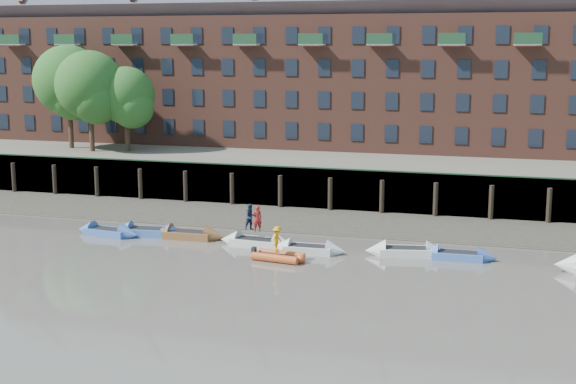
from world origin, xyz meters
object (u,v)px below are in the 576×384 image
at_px(rowboat_0, 108,232).
at_px(rowboat_6, 458,255).
at_px(rowboat_4, 308,249).
at_px(rib_tender, 280,257).
at_px(rowboat_2, 189,235).
at_px(rowboat_3, 256,242).
at_px(person_rower_b, 251,217).
at_px(person_rib_crew, 277,239).
at_px(person_rower_a, 257,219).
at_px(rowboat_1, 149,232).
at_px(rowboat_5, 406,251).

relative_size(rowboat_0, rowboat_6, 1.05).
height_order(rowboat_0, rowboat_4, rowboat_0).
relative_size(rowboat_4, rib_tender, 1.42).
height_order(rowboat_2, rowboat_3, rowboat_2).
height_order(person_rower_b, person_rib_crew, person_rower_b).
relative_size(rowboat_4, person_rib_crew, 2.97).
distance_m(rowboat_0, rib_tender, 13.26).
relative_size(rib_tender, person_rower_b, 1.91).
relative_size(person_rower_a, person_rower_b, 0.98).
height_order(rowboat_6, person_rib_crew, person_rib_crew).
relative_size(rowboat_1, rowboat_5, 1.00).
xyz_separation_m(rowboat_0, person_rib_crew, (12.79, -2.89, 1.06)).
distance_m(rib_tender, person_rower_b, 4.50).
relative_size(rowboat_0, rowboat_1, 0.95).
relative_size(rowboat_2, rowboat_3, 0.99).
bearing_deg(rowboat_5, rowboat_6, -10.69).
bearing_deg(rowboat_1, person_rib_crew, -25.80).
xyz_separation_m(rowboat_0, person_rower_b, (10.07, 0.25, 1.58)).
distance_m(rowboat_2, rowboat_4, 8.68).
bearing_deg(person_rib_crew, rowboat_2, 67.42).
xyz_separation_m(rowboat_0, rowboat_5, (19.96, 0.38, 0.01)).
distance_m(rowboat_0, rowboat_2, 5.60).
height_order(rowboat_4, rowboat_5, rowboat_5).
bearing_deg(rowboat_2, rowboat_5, -2.91).
bearing_deg(rowboat_4, rowboat_1, 171.10).
distance_m(rowboat_0, rowboat_3, 10.53).
distance_m(rowboat_0, person_rib_crew, 13.16).
bearing_deg(rowboat_6, rowboat_1, 177.93).
distance_m(rowboat_3, person_rower_a, 1.55).
relative_size(rowboat_0, rowboat_3, 0.96).
bearing_deg(rib_tender, rowboat_2, 162.55).
xyz_separation_m(rowboat_2, person_rib_crew, (7.24, -3.64, 1.05)).
xyz_separation_m(rowboat_4, rowboat_5, (5.85, 1.04, 0.02)).
bearing_deg(rowboat_0, rowboat_3, 7.37).
bearing_deg(rowboat_1, rowboat_3, -11.53).
xyz_separation_m(rowboat_1, rib_tender, (10.30, -3.58, -0.02)).
height_order(rowboat_2, rib_tender, rowboat_2).
xyz_separation_m(rowboat_2, person_rower_a, (5.05, -0.77, 1.55)).
relative_size(rowboat_1, person_rower_b, 3.00).
height_order(rowboat_6, rib_tender, rowboat_6).
distance_m(rowboat_4, rowboat_5, 5.94).
relative_size(rib_tender, person_rib_crew, 2.09).
bearing_deg(rib_tender, rowboat_0, 175.96).
distance_m(rowboat_2, rowboat_5, 14.41).
bearing_deg(rib_tender, rowboat_1, 169.06).
bearing_deg(rib_tender, person_rib_crew, -145.56).
relative_size(rowboat_0, rowboat_5, 0.95).
bearing_deg(person_rower_a, rowboat_3, -51.63).
xyz_separation_m(rowboat_2, rowboat_6, (17.51, -0.36, -0.02)).
height_order(rowboat_5, person_rower_a, person_rower_a).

